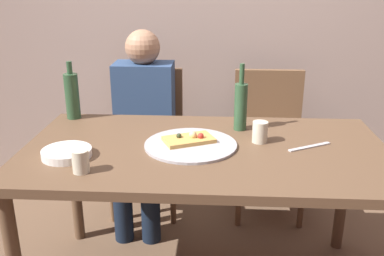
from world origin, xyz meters
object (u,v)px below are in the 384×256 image
at_px(tumbler_near, 260,132).
at_px(guest_in_sweater, 143,119).
at_px(pizza_slice_last, 189,139).
at_px(wine_bottle, 241,105).
at_px(tumbler_far, 81,161).
at_px(chair_left, 147,131).
at_px(pizza_tray, 191,145).
at_px(chair_right, 268,133).
at_px(dining_table, 205,163).
at_px(plate_stack, 67,153).
at_px(table_knife, 310,147).
at_px(beer_bottle, 72,95).

bearing_deg(tumbler_near, guest_in_sweater, 136.69).
bearing_deg(pizza_slice_last, wine_bottle, 41.29).
height_order(tumbler_far, chair_left, chair_left).
bearing_deg(chair_left, tumbler_near, 130.36).
relative_size(pizza_tray, chair_right, 0.46).
bearing_deg(tumbler_near, dining_table, -162.59).
xyz_separation_m(wine_bottle, chair_left, (-0.56, 0.59, -0.36)).
distance_m(tumbler_far, plate_stack, 0.18).
relative_size(tumbler_far, guest_in_sweater, 0.08).
relative_size(tumbler_far, plate_stack, 0.44).
height_order(pizza_tray, tumbler_far, tumbler_far).
bearing_deg(tumbler_near, table_knife, -13.67).
xyz_separation_m(wine_bottle, beer_bottle, (-0.88, 0.13, 0.00)).
height_order(pizza_tray, guest_in_sweater, guest_in_sweater).
distance_m(pizza_tray, wine_bottle, 0.35).
relative_size(tumbler_near, guest_in_sweater, 0.08).
distance_m(plate_stack, chair_right, 1.39).
bearing_deg(guest_in_sweater, pizza_slice_last, 116.65).
bearing_deg(tumbler_far, beer_bottle, 110.16).
height_order(wine_bottle, beer_bottle, wine_bottle).
bearing_deg(chair_right, guest_in_sweater, 10.95).
bearing_deg(table_knife, guest_in_sweater, 113.86).
distance_m(beer_bottle, chair_left, 0.67).
distance_m(dining_table, tumbler_far, 0.56).
relative_size(wine_bottle, beer_bottle, 1.08).
xyz_separation_m(beer_bottle, tumbler_far, (0.24, -0.65, -0.08)).
height_order(dining_table, guest_in_sweater, guest_in_sweater).
xyz_separation_m(chair_right, guest_in_sweater, (-0.78, -0.15, 0.13)).
bearing_deg(table_knife, dining_table, 154.37).
xyz_separation_m(tumbler_far, guest_in_sweater, (0.07, 0.97, -0.16)).
height_order(dining_table, tumbler_far, tumbler_far).
xyz_separation_m(tumbler_far, plate_stack, (-0.11, 0.14, -0.03)).
xyz_separation_m(pizza_slice_last, chair_left, (-0.33, 0.80, -0.26)).
bearing_deg(chair_left, plate_stack, 79.68).
bearing_deg(pizza_slice_last, tumbler_far, -141.53).
bearing_deg(pizza_slice_last, chair_left, 112.16).
relative_size(plate_stack, table_knife, 0.95).
distance_m(pizza_slice_last, table_knife, 0.54).
height_order(wine_bottle, chair_left, wine_bottle).
bearing_deg(pizza_tray, wine_bottle, 45.67).
relative_size(wine_bottle, tumbler_near, 3.37).
relative_size(tumbler_near, chair_right, 0.11).
xyz_separation_m(beer_bottle, tumbler_near, (0.96, -0.29, -0.08)).
distance_m(wine_bottle, chair_left, 0.90).
xyz_separation_m(pizza_tray, plate_stack, (-0.51, -0.15, 0.01)).
bearing_deg(beer_bottle, guest_in_sweater, 45.33).
xyz_separation_m(pizza_slice_last, tumbler_far, (-0.40, -0.32, 0.02)).
distance_m(dining_table, plate_stack, 0.60).
relative_size(pizza_slice_last, guest_in_sweater, 0.22).
height_order(chair_right, guest_in_sweater, guest_in_sweater).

